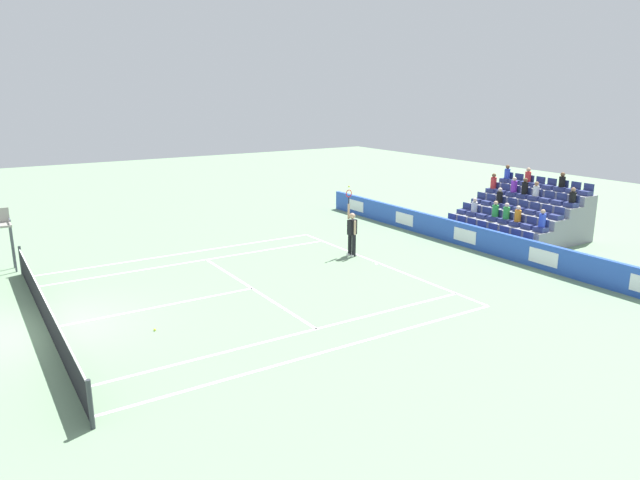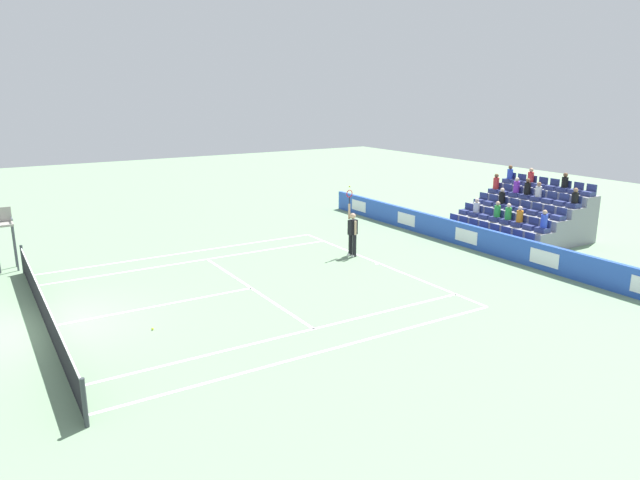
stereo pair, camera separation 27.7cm
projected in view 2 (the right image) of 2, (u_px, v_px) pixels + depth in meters
ground_plane at (47, 327)px, 16.50m from camera, size 80.00×80.00×0.00m
line_baseline at (380, 264)px, 22.56m from camera, size 10.97×0.10×0.01m
line_service at (251, 288)px, 19.76m from camera, size 8.23×0.10×0.01m
line_centre_service at (158, 306)px, 18.13m from camera, size 0.10×6.40×0.01m
line_singles_sideline_left at (196, 261)px, 22.92m from camera, size 0.10×11.89×0.01m
line_singles_sideline_right at (300, 332)px, 16.14m from camera, size 0.10×11.89×0.01m
line_doubles_sideline_left at (185, 253)px, 24.05m from camera, size 0.10×11.89×0.01m
line_doubles_sideline_right at (326, 351)px, 15.01m from camera, size 0.10×11.89×0.01m
line_centre_mark at (378, 264)px, 22.51m from camera, size 0.10×0.20×0.01m
sponsor_barrier at (468, 236)px, 24.84m from camera, size 19.77×0.22×0.99m
tennis_net at (45, 311)px, 16.38m from camera, size 11.97×0.10×1.07m
tennis_player at (352, 232)px, 23.38m from camera, size 0.53×0.39×2.85m
umpire_chair at (3, 230)px, 21.46m from camera, size 0.70×0.70×2.34m
stadium_stand at (524, 219)px, 26.58m from camera, size 4.96×4.75×2.97m
loose_tennis_ball at (153, 329)px, 16.30m from camera, size 0.07×0.07×0.07m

